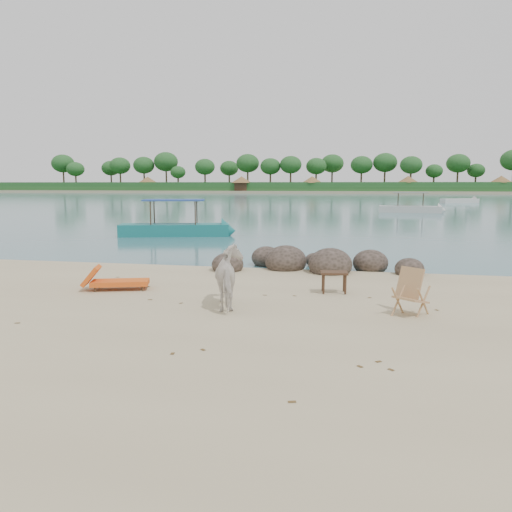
{
  "coord_description": "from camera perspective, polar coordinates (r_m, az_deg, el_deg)",
  "views": [
    {
      "loc": [
        2.75,
        -9.18,
        2.66
      ],
      "look_at": [
        0.52,
        2.0,
        1.0
      ],
      "focal_mm": 35.0,
      "sensor_mm": 36.0,
      "label": 1
    }
  ],
  "objects": [
    {
      "name": "side_table",
      "position": [
        12.23,
        8.9,
        -3.14
      ],
      "size": [
        0.69,
        0.5,
        0.52
      ],
      "primitive_type": null,
      "rotation": [
        0.0,
        0.0,
        0.13
      ],
      "color": "#332114",
      "rests_on": "ground"
    },
    {
      "name": "boat_far",
      "position": [
        76.44,
        22.25,
        5.93
      ],
      "size": [
        6.2,
        4.01,
        0.72
      ],
      "primitive_type": null,
      "rotation": [
        0.0,
        0.0,
        0.46
      ],
      "color": "silver",
      "rests_on": "water"
    },
    {
      "name": "far_scenery",
      "position": [
        145.91,
        10.3,
        8.32
      ],
      "size": [
        420.0,
        18.0,
        9.5
      ],
      "color": "#1E4C1E",
      "rests_on": "ground"
    },
    {
      "name": "dead_leaves",
      "position": [
        10.05,
        -5.05,
        -7.06
      ],
      "size": [
        9.03,
        7.42,
        0.0
      ],
      "color": "brown",
      "rests_on": "ground"
    },
    {
      "name": "far_shore",
      "position": [
        179.22,
        10.47,
        7.28
      ],
      "size": [
        420.0,
        90.0,
        1.4
      ],
      "primitive_type": "cube",
      "color": "tan",
      "rests_on": "ground"
    },
    {
      "name": "lounge_chair",
      "position": [
        12.93,
        -15.27,
        -2.71
      ],
      "size": [
        1.85,
        1.1,
        0.52
      ],
      "primitive_type": null,
      "rotation": [
        0.0,
        0.0,
        0.3
      ],
      "color": "orange",
      "rests_on": "ground"
    },
    {
      "name": "cow",
      "position": [
        10.69,
        -2.82,
        -2.57
      ],
      "size": [
        1.19,
        1.69,
        1.3
      ],
      "primitive_type": "imported",
      "rotation": [
        0.0,
        0.0,
        3.49
      ],
      "color": "white",
      "rests_on": "ground"
    },
    {
      "name": "boat_mid",
      "position": [
        49.44,
        17.27,
        6.6
      ],
      "size": [
        6.44,
        2.06,
        3.08
      ],
      "primitive_type": null,
      "rotation": [
        0.0,
        0.0,
        -0.1
      ],
      "color": "#BAB9B5",
      "rests_on": "water"
    },
    {
      "name": "boulders",
      "position": [
        15.56,
        6.28,
        -0.86
      ],
      "size": [
        6.31,
        2.78,
        0.98
      ],
      "rotation": [
        0.0,
        0.0,
        -0.24
      ],
      "color": "#2C251D",
      "rests_on": "ground"
    },
    {
      "name": "deck_chair",
      "position": [
        10.51,
        17.28,
        -4.17
      ],
      "size": [
        0.87,
        0.88,
        0.92
      ],
      "primitive_type": null,
      "rotation": [
        0.0,
        0.0,
        -0.69
      ],
      "color": "#AE7C57",
      "rests_on": "ground"
    },
    {
      "name": "boat_near",
      "position": [
        26.36,
        -9.35,
        5.73
      ],
      "size": [
        6.48,
        2.92,
        3.08
      ],
      "primitive_type": null,
      "rotation": [
        0.0,
        0.0,
        0.25
      ],
      "color": "#156969",
      "rests_on": "water"
    },
    {
      "name": "water",
      "position": [
        99.26,
        9.74,
        6.61
      ],
      "size": [
        400.0,
        400.0,
        0.0
      ],
      "primitive_type": "plane",
      "color": "#3B6F76",
      "rests_on": "ground"
    }
  ]
}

